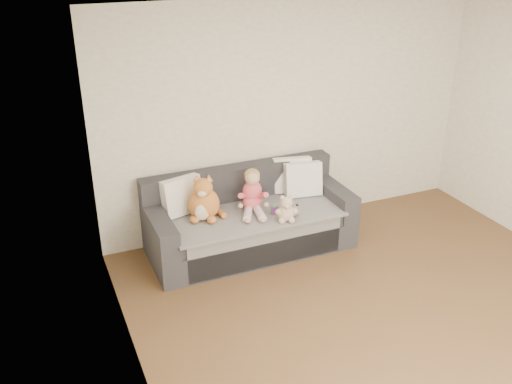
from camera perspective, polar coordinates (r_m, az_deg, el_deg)
room_shell at (r=4.84m, az=14.67°, el=0.66°), size 5.00×5.00×5.00m
sofa at (r=6.22m, az=-0.69°, el=-3.00°), size 2.20×0.94×0.85m
cushion_left at (r=6.02m, az=-7.42°, el=-0.39°), size 0.46×0.29×0.41m
cushion_right_back at (r=6.50m, az=3.63°, el=1.74°), size 0.47×0.29×0.41m
cushion_right_front at (r=6.41m, az=4.72°, el=1.28°), size 0.44×0.25×0.39m
toddler at (r=6.03m, az=-0.35°, el=-0.17°), size 0.33×0.48×0.47m
plush_cat at (r=5.89m, az=-5.24°, el=-1.00°), size 0.38×0.35×0.51m
teddy_bear at (r=5.85m, az=3.06°, el=-1.88°), size 0.22×0.18×0.29m
plush_cow at (r=5.97m, az=3.74°, el=-1.81°), size 0.14×0.20×0.17m
sippy_cup at (r=6.01m, az=1.83°, el=-1.66°), size 0.11×0.07×0.12m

